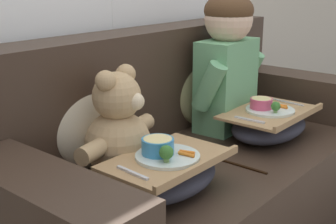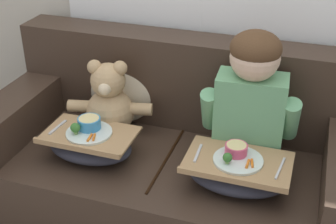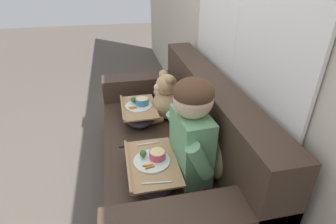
{
  "view_description": "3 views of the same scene",
  "coord_description": "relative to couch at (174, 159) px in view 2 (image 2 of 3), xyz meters",
  "views": [
    {
      "loc": [
        -1.52,
        -1.12,
        1.17
      ],
      "look_at": [
        -0.1,
        0.07,
        0.61
      ],
      "focal_mm": 50.0,
      "sensor_mm": 36.0,
      "label": 1
    },
    {
      "loc": [
        0.62,
        -1.88,
        1.75
      ],
      "look_at": [
        -0.06,
        0.13,
        0.57
      ],
      "focal_mm": 50.0,
      "sensor_mm": 36.0,
      "label": 2
    },
    {
      "loc": [
        1.62,
        -0.31,
        1.6
      ],
      "look_at": [
        0.03,
        0.02,
        0.69
      ],
      "focal_mm": 28.0,
      "sensor_mm": 36.0,
      "label": 3
    }
  ],
  "objects": [
    {
      "name": "ground_plane",
      "position": [
        0.0,
        -0.07,
        -0.33
      ],
      "size": [
        14.0,
        14.0,
        0.0
      ],
      "primitive_type": "plane",
      "color": "#4C443D"
    },
    {
      "name": "couch",
      "position": [
        0.0,
        0.0,
        0.0
      ],
      "size": [
        1.92,
        0.91,
        0.91
      ],
      "color": "#38281E",
      "rests_on": "ground_plane"
    },
    {
      "name": "throw_pillow_behind_child",
      "position": [
        0.37,
        0.19,
        0.28
      ],
      "size": [
        0.41,
        0.2,
        0.43
      ],
      "color": "#898456",
      "rests_on": "couch"
    },
    {
      "name": "throw_pillow_behind_teddy",
      "position": [
        -0.37,
        0.19,
        0.28
      ],
      "size": [
        0.4,
        0.19,
        0.41
      ],
      "color": "#C1B293",
      "rests_on": "couch"
    },
    {
      "name": "child_figure",
      "position": [
        0.37,
        0.02,
        0.45
      ],
      "size": [
        0.47,
        0.24,
        0.66
      ],
      "color": "#66A370",
      "rests_on": "couch"
    },
    {
      "name": "teddy_bear",
      "position": [
        -0.37,
        0.02,
        0.26
      ],
      "size": [
        0.46,
        0.33,
        0.42
      ],
      "color": "tan",
      "rests_on": "couch"
    },
    {
      "name": "lap_tray_child",
      "position": [
        0.37,
        -0.22,
        0.16
      ],
      "size": [
        0.48,
        0.31,
        0.2
      ],
      "color": "#2D2D38",
      "rests_on": "child_figure"
    },
    {
      "name": "lap_tray_teddy",
      "position": [
        -0.37,
        -0.22,
        0.16
      ],
      "size": [
        0.45,
        0.29,
        0.2
      ],
      "color": "#2D2D38",
      "rests_on": "teddy_bear"
    }
  ]
}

